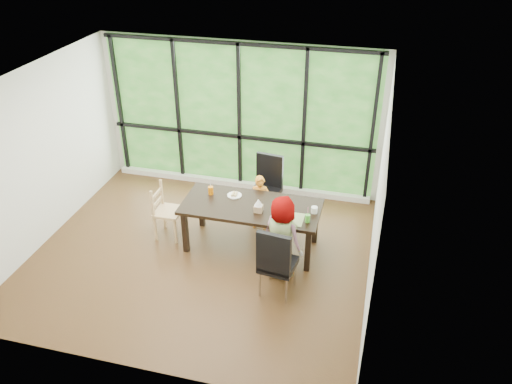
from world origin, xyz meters
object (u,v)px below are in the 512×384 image
chair_window_leather (265,188)px  white_mug (314,210)px  plate_near (288,217)px  child_older (284,237)px  orange_cup (211,190)px  chair_interior_leather (278,260)px  tissue_box (258,209)px  child_toddler (260,202)px  chair_end_beech (168,212)px  plate_far (234,195)px  green_cup (308,218)px  dining_table (251,226)px

chair_window_leather → white_mug: chair_window_leather is taller
plate_near → child_older: bearing=-86.4°
orange_cup → white_mug: (1.63, -0.14, -0.02)m
chair_interior_leather → tissue_box: size_ratio=8.96×
chair_window_leather → child_toddler: chair_window_leather is taller
white_mug → child_toddler: bearing=150.5°
plate_near → orange_cup: orange_cup is taller
chair_end_beech → plate_far: (1.01, 0.24, 0.31)m
chair_window_leather → child_older: (0.60, -1.41, 0.09)m
chair_window_leather → child_older: 1.54m
green_cup → tissue_box: size_ratio=0.97×
chair_window_leather → child_toddler: 0.34m
orange_cup → green_cup: orange_cup is taller
chair_interior_leather → child_older: (-0.00, 0.40, 0.09)m
chair_end_beech → green_cup: chair_end_beech is taller
plate_near → tissue_box: (-0.44, 0.04, 0.05)m
chair_interior_leather → chair_end_beech: 2.14m
tissue_box → white_mug: bearing=11.9°
chair_interior_leather → chair_window_leather: bearing=-64.4°
white_mug → tissue_box: size_ratio=0.80×
green_cup → white_mug: bearing=77.5°
dining_table → tissue_box: 0.47m
tissue_box → plate_near: bearing=-5.1°
chair_window_leather → orange_cup: size_ratio=8.53×
chair_end_beech → chair_window_leather: bearing=-55.6°
white_mug → chair_end_beech: bearing=-178.4°
plate_far → orange_cup: 0.37m
child_older → chair_interior_leather: bearing=114.9°
chair_end_beech → plate_near: chair_end_beech is taller
plate_far → tissue_box: 0.58m
chair_interior_leather → green_cup: (0.27, 0.69, 0.27)m
child_older → plate_near: (-0.02, 0.34, 0.12)m
dining_table → tissue_box: (0.15, -0.14, 0.43)m
dining_table → white_mug: white_mug is taller
green_cup → chair_interior_leather: bearing=-111.4°
chair_interior_leather → orange_cup: chair_interior_leather is taller
child_toddler → white_mug: (0.94, -0.53, 0.33)m
chair_window_leather → chair_interior_leather: (0.61, -1.81, 0.00)m
chair_window_leather → chair_end_beech: bearing=-137.4°
child_toddler → chair_end_beech: bearing=-164.4°
dining_table → tissue_box: bearing=-44.1°
dining_table → child_older: bearing=-40.5°
dining_table → child_toddler: 0.57m
child_older → white_mug: size_ratio=13.10×
child_toddler → green_cup: (0.88, -0.79, 0.34)m
dining_table → orange_cup: size_ratio=16.34×
child_older → child_toddler: bearing=-36.1°
orange_cup → tissue_box: 0.89m
tissue_box → chair_end_beech: bearing=175.9°
white_mug → tissue_box: (-0.80, -0.17, 0.00)m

